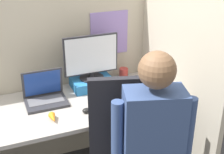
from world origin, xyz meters
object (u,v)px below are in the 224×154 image
(carrot_toy, at_px, (53,118))
(laptop, at_px, (45,96))
(monitor, at_px, (91,58))
(stapler, at_px, (150,82))
(person, at_px, (158,147))
(coffee_mug, at_px, (124,74))
(paper_box, at_px, (92,83))

(carrot_toy, bearing_deg, laptop, 88.78)
(laptop, bearing_deg, carrot_toy, -91.22)
(monitor, height_order, laptop, monitor)
(stapler, bearing_deg, laptop, 176.92)
(carrot_toy, bearing_deg, person, -51.16)
(monitor, distance_m, coffee_mug, 0.38)
(monitor, height_order, stapler, monitor)
(person, bearing_deg, paper_box, 93.59)
(paper_box, distance_m, person, 0.99)
(monitor, xyz_separation_m, person, (0.06, -0.99, -0.20))
(monitor, bearing_deg, stapler, -18.65)
(paper_box, xyz_separation_m, laptop, (-0.41, -0.11, 0.01))
(monitor, xyz_separation_m, carrot_toy, (-0.41, -0.40, -0.24))
(carrot_toy, bearing_deg, monitor, 43.62)
(laptop, xyz_separation_m, person, (0.47, -0.88, 0.01))
(person, bearing_deg, coffee_mug, 76.51)
(stapler, distance_m, person, 0.92)
(stapler, bearing_deg, paper_box, 161.66)
(person, xyz_separation_m, coffee_mug, (0.25, 1.03, -0.01))
(paper_box, distance_m, stapler, 0.49)
(monitor, bearing_deg, person, -86.42)
(monitor, height_order, person, person)
(monitor, bearing_deg, carrot_toy, -136.38)
(paper_box, height_order, laptop, laptop)
(stapler, height_order, carrot_toy, stapler)
(paper_box, xyz_separation_m, carrot_toy, (-0.41, -0.39, -0.02))
(laptop, distance_m, stapler, 0.87)
(paper_box, height_order, person, person)
(laptop, bearing_deg, coffee_mug, 12.09)
(paper_box, height_order, coffee_mug, coffee_mug)
(paper_box, relative_size, carrot_toy, 2.88)
(laptop, height_order, carrot_toy, laptop)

